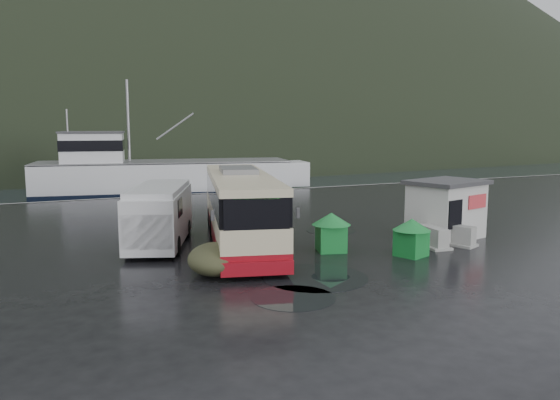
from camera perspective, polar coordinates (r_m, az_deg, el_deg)
name	(u,v)px	position (r m, az deg, el deg)	size (l,w,h in m)	color
ground	(246,258)	(21.23, -3.61, -6.07)	(160.00, 160.00, 0.00)	black
harbor_water	(69,148)	(129.59, -21.16, 5.07)	(300.00, 180.00, 0.02)	black
quay_edge	(147,197)	(40.28, -13.73, 0.35)	(160.00, 0.60, 1.50)	#999993
headland	(74,136)	(269.89, -20.77, 6.26)	(780.00, 540.00, 570.00)	black
coach_bus	(241,244)	(23.69, -4.12, -4.60)	(2.92, 11.57, 3.27)	beige
white_van	(161,245)	(23.92, -12.35, -4.65)	(2.12, 6.17, 2.58)	silver
waste_bin_left	(411,256)	(22.12, 13.51, -5.70)	(1.06, 1.06, 1.48)	#167C30
waste_bin_right	(331,251)	(22.42, 5.34, -5.34)	(1.13, 1.13, 1.58)	#167C30
dome_tent	(216,273)	(19.17, -6.75, -7.63)	(1.90, 2.66, 1.05)	#383A22
ticket_kiosk	(445,238)	(26.04, 16.85, -3.79)	(3.37, 2.56, 2.64)	beige
jersey_barrier_a	(455,245)	(24.62, 17.82, -4.49)	(0.86, 1.72, 0.86)	#999993
jersey_barrier_b	(432,247)	(23.94, 15.62, -4.74)	(0.87, 1.73, 0.87)	#999993
fishing_trawler	(165,183)	(49.74, -11.91, 1.80)	(25.92, 5.68, 10.37)	silver
puddles	(315,267)	(19.89, 3.73, -7.01)	(8.64, 11.09, 0.01)	black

